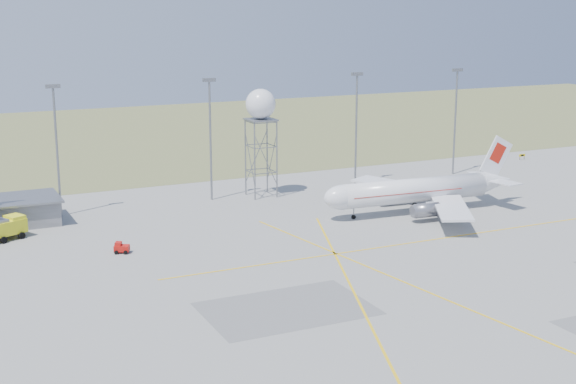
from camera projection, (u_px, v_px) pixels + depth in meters
name	position (u px, v px, depth m)	size (l,w,h in m)	color
ground	(526.00, 326.00, 81.88)	(400.00, 400.00, 0.00)	gray
grass_strip	(149.00, 134.00, 205.15)	(400.00, 120.00, 0.03)	olive
mast_a	(56.00, 139.00, 122.68)	(2.20, 0.50, 20.50)	slate
mast_b	(210.00, 129.00, 133.10)	(2.20, 0.50, 20.50)	slate
mast_c	(356.00, 119.00, 144.78)	(2.20, 0.50, 20.50)	slate
mast_d	(456.00, 113.00, 153.96)	(2.20, 0.50, 20.50)	slate
taxi_sign_near	(496.00, 158.00, 168.27)	(1.60, 0.17, 1.20)	black
taxi_sign_far	(522.00, 156.00, 171.19)	(1.60, 0.17, 1.20)	black
airliner_main	(417.00, 191.00, 126.59)	(33.88, 32.87, 11.52)	silver
radar_tower	(261.00, 137.00, 136.09)	(5.11, 5.11, 18.48)	slate
baggage_tug	(122.00, 249.00, 106.22)	(2.29, 2.17, 1.50)	#B7110D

